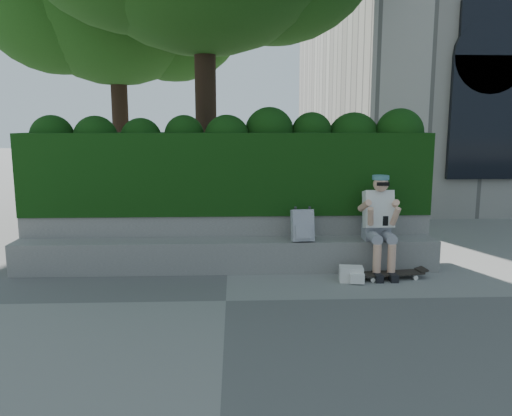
{
  "coord_description": "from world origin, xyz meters",
  "views": [
    {
      "loc": [
        0.12,
        -5.67,
        2.07
      ],
      "look_at": [
        0.4,
        1.0,
        0.95
      ],
      "focal_mm": 35.0,
      "sensor_mm": 36.0,
      "label": 1
    }
  ],
  "objects_px": {
    "skateboard": "(392,274)",
    "backpack_ground": "(351,274)",
    "backpack_plaid": "(302,225)",
    "person": "(379,220)"
  },
  "relations": [
    {
      "from": "skateboard",
      "to": "backpack_ground",
      "type": "relative_size",
      "value": 2.88
    },
    {
      "from": "backpack_plaid",
      "to": "backpack_ground",
      "type": "distance_m",
      "value": 0.95
    },
    {
      "from": "backpack_plaid",
      "to": "backpack_ground",
      "type": "xyz_separation_m",
      "value": [
        0.6,
        -0.47,
        -0.57
      ]
    },
    {
      "from": "person",
      "to": "backpack_plaid",
      "type": "height_order",
      "value": "person"
    },
    {
      "from": "backpack_plaid",
      "to": "person",
      "type": "bearing_deg",
      "value": -8.88
    },
    {
      "from": "person",
      "to": "skateboard",
      "type": "xyz_separation_m",
      "value": [
        0.11,
        -0.31,
        -0.68
      ]
    },
    {
      "from": "backpack_ground",
      "to": "backpack_plaid",
      "type": "bearing_deg",
      "value": 150.08
    },
    {
      "from": "backpack_plaid",
      "to": "backpack_ground",
      "type": "height_order",
      "value": "backpack_plaid"
    },
    {
      "from": "person",
      "to": "backpack_ground",
      "type": "height_order",
      "value": "person"
    },
    {
      "from": "person",
      "to": "backpack_plaid",
      "type": "xyz_separation_m",
      "value": [
        -1.06,
        0.08,
        -0.08
      ]
    }
  ]
}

